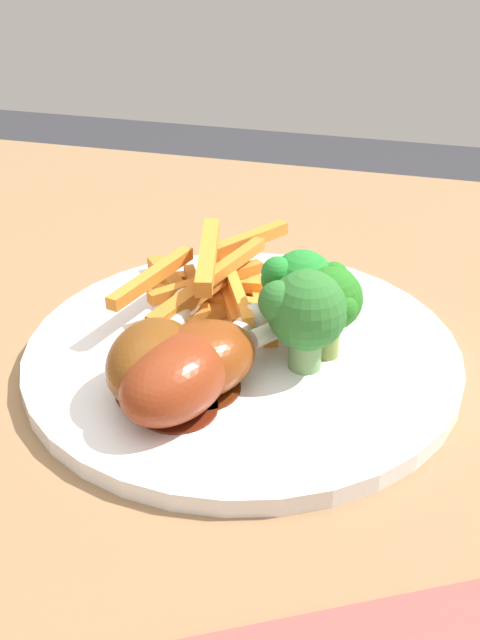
# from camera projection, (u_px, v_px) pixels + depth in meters

# --- Properties ---
(dining_table) EXTENTS (1.04, 0.87, 0.76)m
(dining_table) POSITION_uv_depth(u_px,v_px,m) (225.00, 529.00, 0.53)
(dining_table) COLOR #8E6B47
(dining_table) RESTS_ON ground_plane
(dinner_plate) EXTENTS (0.29, 0.29, 0.01)m
(dinner_plate) POSITION_uv_depth(u_px,v_px,m) (240.00, 354.00, 0.51)
(dinner_plate) COLOR white
(dinner_plate) RESTS_ON dining_table
(broccoli_floret_front) EXTENTS (0.04, 0.05, 0.06)m
(broccoli_floret_front) POSITION_uv_depth(u_px,v_px,m) (332.00, 299.00, 0.48)
(broccoli_floret_front) COLOR #90A14D
(broccoli_floret_front) RESTS_ON dinner_plate
(broccoli_floret_middle) EXTENTS (0.05, 0.05, 0.06)m
(broccoli_floret_middle) POSITION_uv_depth(u_px,v_px,m) (298.00, 284.00, 0.49)
(broccoli_floret_middle) COLOR #8BB45B
(broccoli_floret_middle) RESTS_ON dinner_plate
(broccoli_floret_back) EXTENTS (0.05, 0.05, 0.07)m
(broccoli_floret_back) POSITION_uv_depth(u_px,v_px,m) (303.00, 311.00, 0.46)
(broccoli_floret_back) COLOR #76A15F
(broccoli_floret_back) RESTS_ON dinner_plate
(carrot_fries_pile) EXTENTS (0.14, 0.16, 0.05)m
(carrot_fries_pile) POSITION_uv_depth(u_px,v_px,m) (211.00, 284.00, 0.54)
(carrot_fries_pile) COLOR orange
(carrot_fries_pile) RESTS_ON dinner_plate
(chicken_drumstick_near) EXTENTS (0.06, 0.12, 0.04)m
(chicken_drumstick_near) POSITION_uv_depth(u_px,v_px,m) (155.00, 358.00, 0.45)
(chicken_drumstick_near) COLOR #4F240B
(chicken_drumstick_near) RESTS_ON dinner_plate
(chicken_drumstick_far) EXTENTS (0.10, 0.12, 0.04)m
(chicken_drumstick_far) POSITION_uv_depth(u_px,v_px,m) (207.00, 357.00, 0.46)
(chicken_drumstick_far) COLOR #59210B
(chicken_drumstick_far) RESTS_ON dinner_plate
(chicken_drumstick_extra) EXTENTS (0.07, 0.14, 0.04)m
(chicken_drumstick_extra) POSITION_uv_depth(u_px,v_px,m) (181.00, 375.00, 0.44)
(chicken_drumstick_extra) COLOR #5D1D0D
(chicken_drumstick_extra) RESTS_ON dinner_plate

